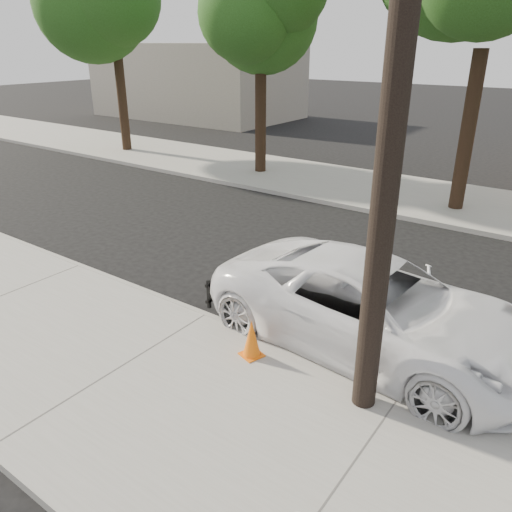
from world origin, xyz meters
name	(u,v)px	position (x,y,z in m)	size (l,w,h in m)	color
ground	(267,282)	(0.00, 0.00, 0.00)	(120.00, 120.00, 0.00)	black
near_sidewalk	(118,372)	(0.00, -4.30, 0.07)	(90.00, 4.40, 0.15)	gray
far_sidewalk	(403,194)	(0.00, 8.50, 0.07)	(90.00, 5.00, 0.15)	gray
curb_near	(206,317)	(0.00, -2.10, 0.07)	(90.00, 0.12, 0.16)	#9E9B93
building_far	(197,81)	(-20.00, 20.00, 2.50)	(14.00, 8.00, 5.00)	gray
utility_pole	(397,76)	(3.60, -2.70, 4.70)	(1.40, 0.34, 9.00)	black
tree_a	(113,6)	(-13.80, 7.85, 6.53)	(4.65, 4.50, 9.00)	black
tree_b	(263,9)	(-5.81, 8.06, 6.15)	(4.34, 4.20, 8.45)	black
police_cruiser	(374,307)	(3.01, -1.10, 0.82)	(2.71, 5.89, 1.64)	white
traffic_cone	(252,339)	(1.56, -2.71, 0.48)	(0.44, 0.44, 0.68)	orange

